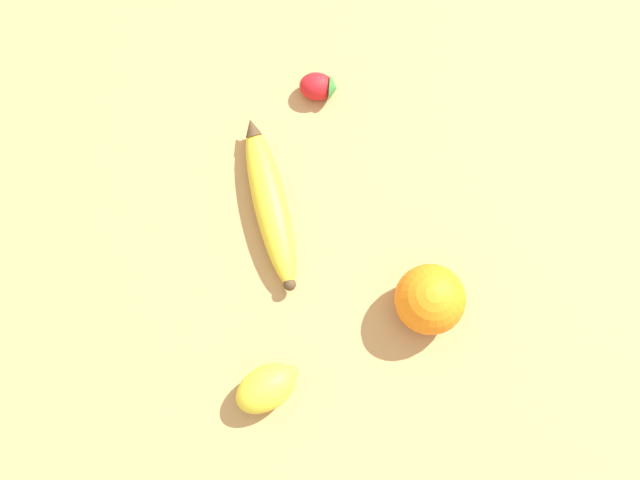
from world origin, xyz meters
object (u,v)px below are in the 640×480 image
orange (430,299)px  lemon (266,388)px  strawberry (319,87)px  banana (270,203)px

orange → lemon: orange is taller
lemon → orange: bearing=-157.5°
orange → strawberry: orange is taller
banana → strawberry: size_ratio=4.18×
orange → lemon: 0.22m
banana → lemon: 0.23m
orange → strawberry: size_ratio=1.55×
banana → strawberry: 0.17m
banana → orange: orange is taller
strawberry → banana: bearing=-106.3°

